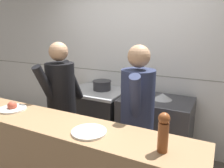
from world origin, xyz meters
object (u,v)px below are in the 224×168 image
plated_dish_main (12,108)px  chef_sous (137,118)px  mixing_bowl_steel (163,96)px  chefs_knife (139,98)px  oven_range (97,118)px  chef_head_cook (62,104)px  stock_pot (102,85)px  plated_dish_appetiser (89,132)px  pepper_mill (163,131)px

plated_dish_main → chef_sous: chef_sous is taller
mixing_bowl_steel → chefs_knife: mixing_bowl_steel is taller
oven_range → chef_head_cook: size_ratio=0.55×
mixing_bowl_steel → stock_pot: bearing=178.6°
plated_dish_main → chef_head_cook: (0.12, 0.59, -0.13)m
stock_pot → mixing_bowl_steel: stock_pot is taller
plated_dish_appetiser → chef_sous: 0.71m
stock_pot → chefs_knife: (0.66, -0.14, -0.08)m
chefs_knife → plated_dish_main: size_ratio=1.44×
stock_pot → plated_dish_appetiser: stock_pot is taller
oven_range → pepper_mill: pepper_mill is taller
chef_head_cook → chefs_knife: bearing=49.7°
chefs_knife → plated_dish_appetiser: size_ratio=1.38×
plated_dish_main → chef_head_cook: chef_head_cook is taller
chef_sous → plated_dish_appetiser: bearing=-116.3°
plated_dish_appetiser → plated_dish_main: bearing=175.6°
oven_range → chef_sous: 1.29m
stock_pot → plated_dish_appetiser: size_ratio=1.04×
chefs_knife → chef_head_cook: size_ratio=0.23×
chef_sous → mixing_bowl_steel: bearing=70.6°
chefs_knife → plated_dish_main: (-0.88, -1.27, 0.14)m
chef_head_cook → mixing_bowl_steel: bearing=45.6°
stock_pot → plated_dish_appetiser: bearing=-63.8°
chefs_knife → chef_sous: (0.21, -0.65, 0.02)m
chefs_knife → plated_dish_appetiser: bearing=-86.9°
oven_range → chef_sous: (0.94, -0.75, 0.47)m
chef_head_cook → chef_sous: bearing=9.3°
mixing_bowl_steel → plated_dish_main: bearing=-129.9°
stock_pot → mixing_bowl_steel: (0.94, -0.02, -0.04)m
chef_sous → chef_head_cook: bearing=166.6°
mixing_bowl_steel → chef_head_cook: bearing=-142.5°
stock_pot → chef_head_cook: 0.83m
chef_sous → chefs_knife: bearing=93.4°
chefs_knife → mixing_bowl_steel: bearing=23.6°
oven_range → plated_dish_main: (-0.16, -1.37, 0.60)m
chefs_knife → chef_sous: bearing=-72.0°
chefs_knife → chef_sous: 0.69m
plated_dish_main → plated_dish_appetiser: size_ratio=0.96×
stock_pot → chef_sous: bearing=-42.5°
chef_head_cook → pepper_mill: bearing=-17.3°
mixing_bowl_steel → plated_dish_appetiser: plated_dish_appetiser is taller
mixing_bowl_steel → chef_sous: (-0.06, -0.77, -0.02)m
stock_pot → oven_range: bearing=-145.9°
plated_dish_main → pepper_mill: (1.53, -0.07, 0.12)m
chefs_knife → chef_sous: size_ratio=0.23×
stock_pot → pepper_mill: 1.98m
oven_range → chef_sous: size_ratio=0.55×
oven_range → plated_dish_appetiser: size_ratio=3.35×
oven_range → chef_head_cook: chef_head_cook is taller
pepper_mill → mixing_bowl_steel: bearing=104.1°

